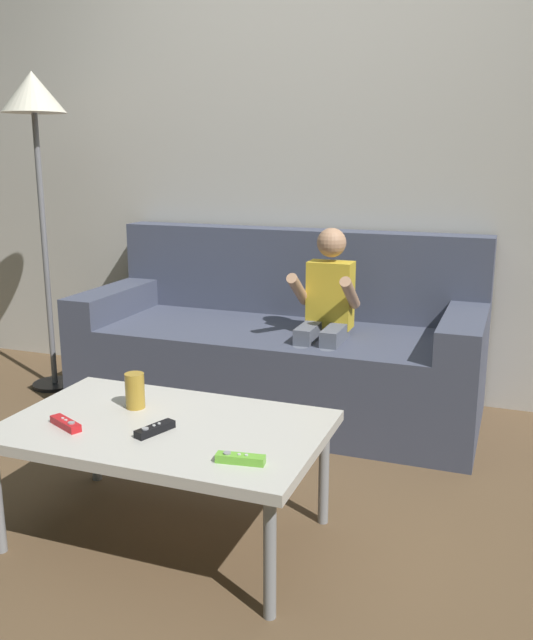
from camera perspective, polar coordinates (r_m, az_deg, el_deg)
name	(u,v)px	position (r m, az deg, el deg)	size (l,w,h in m)	color
ground_plane	(185,519)	(2.51, -6.84, -16.17)	(9.71, 9.71, 0.00)	brown
wall_back	(316,153)	(3.62, 4.14, 13.70)	(4.86, 0.05, 2.50)	beige
couch	(280,350)	(3.40, 1.16, -2.51)	(1.94, 0.80, 0.87)	#474C60
person_seated_on_couch	(325,315)	(3.09, 4.91, 0.38)	(0.29, 0.35, 0.92)	slate
coffee_table	(165,433)	(2.26, -8.50, -9.33)	(1.02, 0.64, 0.40)	beige
game_remote_lime_near_edge	(240,459)	(1.96, -2.21, -11.49)	(0.14, 0.06, 0.03)	#72C638
game_remote_black_center	(155,429)	(2.18, -9.30, -8.97)	(0.08, 0.14, 0.03)	black
game_remote_red_far_corner	(66,424)	(2.28, -16.41, -8.29)	(0.14, 0.09, 0.03)	red
soda_can	(135,391)	(2.38, -10.92, -5.81)	(0.07, 0.07, 0.12)	#B78C2D
floor_lamp	(35,117)	(3.77, -18.78, 15.70)	(0.32, 0.32, 1.65)	black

